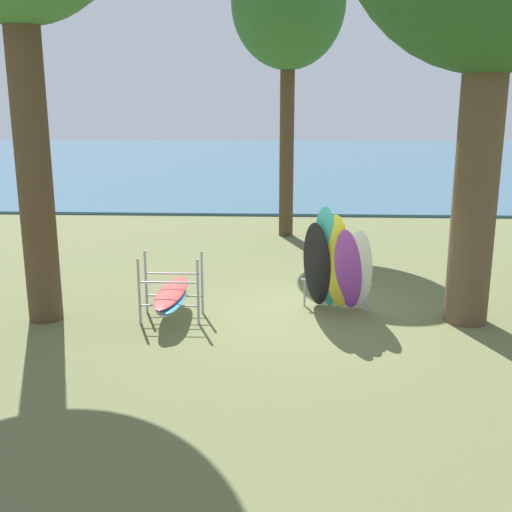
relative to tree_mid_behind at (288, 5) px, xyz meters
The scene contains 5 objects.
ground_plane 9.91m from the tree_mid_behind, 86.14° to the right, with size 80.00×80.00×0.00m, color #60663D.
lake_water 22.01m from the tree_mid_behind, 88.64° to the left, with size 80.00×36.00×0.10m, color #38607A.
tree_mid_behind is the anchor object (origin of this frame).
leaning_board_pile 9.09m from the tree_mid_behind, 82.22° to the right, with size 1.45×1.12×2.22m.
board_storage_rack 9.90m from the tree_mid_behind, 106.29° to the right, with size 1.15×2.13×1.25m.
Camera 1 is at (-0.56, -11.56, 4.18)m, focal length 44.74 mm.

